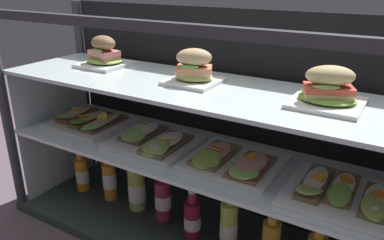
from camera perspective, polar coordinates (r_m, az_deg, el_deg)
The scene contains 19 objects.
case_base_deck at distance 1.55m, azimuth -0.00°, elevation -16.84°, with size 1.53×0.46×0.04m, color #2D3836.
case_frame at distance 1.42m, azimuth 2.46°, elevation 0.58°, with size 1.53×0.46×0.86m.
riser_lower_tier at distance 1.45m, azimuth -0.00°, elevation -11.18°, with size 1.46×0.39×0.32m.
shelf_lower_glass at distance 1.37m, azimuth -0.00°, elevation -5.20°, with size 1.48×0.41×0.01m, color silver.
riser_upper_tier at distance 1.32m, azimuth -0.00°, elevation -0.27°, with size 1.46×0.39×0.24m.
shelf_upper_glass at distance 1.28m, azimuth -0.00°, elevation 5.01°, with size 1.48×0.41×0.01m, color silver.
plated_roll_sandwich_far_right at distance 1.57m, azimuth -13.06°, elevation 9.49°, with size 0.18×0.18×0.12m.
plated_roll_sandwich_near_right_corner at distance 1.28m, azimuth 0.29°, elevation 7.55°, with size 0.17×0.17×0.12m.
plated_roll_sandwich_left_of_center at distance 1.13m, azimuth 19.79°, elevation 4.17°, with size 0.20×0.20×0.11m.
open_sandwich_tray_center at distance 1.66m, azimuth -15.12°, elevation -0.06°, with size 0.30×0.28×0.06m.
open_sandwich_tray_near_left_corner at distance 1.43m, azimuth -5.70°, elevation -2.99°, with size 0.30×0.28×0.06m.
open_sandwich_tray_left_of_center at distance 1.27m, azimuth 6.16°, elevation -6.19°, with size 0.30×0.28×0.06m.
open_sandwich_tray_right_of_center at distance 1.17m, azimuth 21.53°, elevation -10.20°, with size 0.30×0.28×0.06m.
juice_bottle_front_second at distance 1.83m, azimuth -16.15°, elevation -7.65°, with size 0.06×0.06×0.21m.
juice_bottle_front_fourth at distance 1.72m, azimuth -12.28°, elevation -8.73°, with size 0.06×0.06×0.22m.
juice_bottle_front_left_end at distance 1.63m, azimuth -8.30°, elevation -9.93°, with size 0.07×0.07×0.25m.
juice_bottle_back_center at distance 1.56m, azimuth -4.38°, elevation -11.70°, with size 0.07×0.07×0.23m.
juice_bottle_front_right_end at distance 1.48m, azimuth 0.07°, elevation -14.51°, with size 0.06×0.06×0.20m.
juice_bottle_back_left at distance 1.41m, azimuth 5.53°, elevation -15.62°, with size 0.06×0.06×0.24m.
Camera 1 is at (0.64, -1.05, 0.98)m, focal length 35.48 mm.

